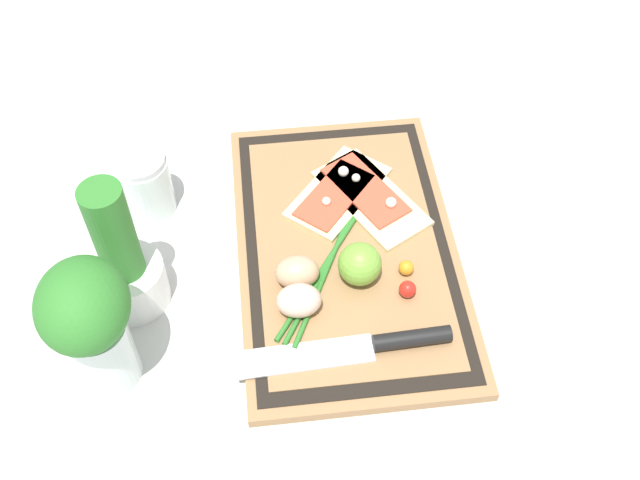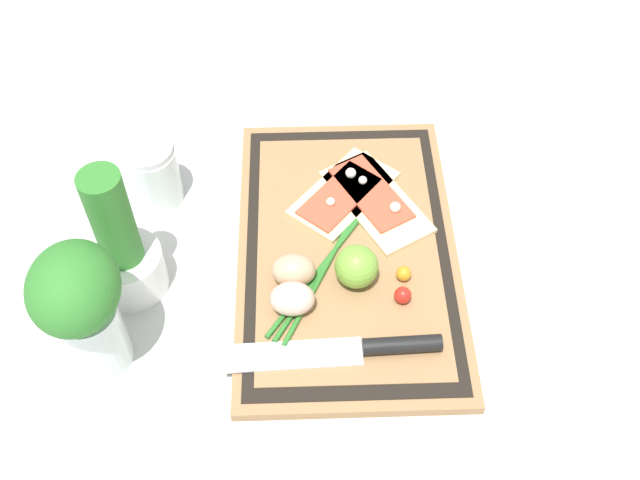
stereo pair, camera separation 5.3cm
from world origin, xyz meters
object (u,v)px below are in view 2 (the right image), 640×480
Objects in this scene: knife at (369,348)px; egg_brown at (294,270)px; cherry_tomato_yellow at (404,274)px; sauce_jar at (153,176)px; egg_pink at (292,299)px; herb_pot at (123,252)px; cherry_tomato_red at (403,295)px; lime at (356,266)px; pizza_slice_near at (375,199)px; pizza_slice_far at (343,194)px; herb_glass at (81,305)px.

knife is 0.15m from egg_brown.
sauce_jar is at bearing 63.45° from cherry_tomato_yellow.
egg_pink is 2.83× the size of cherry_tomato_yellow.
herb_pot is at bearing 87.82° from cherry_tomato_yellow.
cherry_tomato_red is 1.11× the size of cherry_tomato_yellow.
egg_brown is at bearing 89.18° from lime.
lime is 0.27× the size of herb_pot.
knife is 13.19× the size of cherry_tomato_yellow.
lime is at bearing 165.09° from pizza_slice_near.
pizza_slice_far is 0.26m from knife.
lime is at bearing -92.65° from herb_pot.
cherry_tomato_yellow is 0.37m from herb_pot.
cherry_tomato_yellow is (0.11, -0.05, 0.00)m from knife.
cherry_tomato_red is at bearing -80.92° from herb_glass.
egg_pink reaches higher than knife.
cherry_tomato_yellow is (-0.15, -0.07, 0.01)m from pizza_slice_far.
pizza_slice_far and cherry_tomato_red have the same top height.
lime is (0.04, -0.09, 0.01)m from egg_pink.
knife is at bearing -175.81° from pizza_slice_far.
herb_pot is (0.01, 0.22, 0.03)m from egg_brown.
egg_pink is at bearing 146.09° from pizza_slice_near.
herb_glass is (-0.11, 0.02, 0.05)m from herb_pot.
herb_pot is 0.17m from sauce_jar.
cherry_tomato_yellow is 0.42m from herb_glass.
lime is 0.31m from herb_pot.
sauce_jar is at bearing 46.03° from knife.
herb_glass is at bearing 167.71° from herb_pot.
pizza_slice_near is 3.42× the size of egg_brown.
sauce_jar is (0.03, 0.28, 0.02)m from pizza_slice_far.
herb_pot is at bearing 114.88° from pizza_slice_far.
herb_pot reaches higher than knife.
knife is 0.12m from cherry_tomato_yellow.
herb_pot is at bearing 87.35° from lime.
sauce_jar is (0.22, 0.20, 0.00)m from egg_pink.
pizza_slice_far is 3.11× the size of egg_brown.
sauce_jar is (0.29, 0.30, 0.02)m from knife.
egg_pink is at bearing 117.16° from lime.
pizza_slice_far is at bearing 74.72° from pizza_slice_near.
pizza_slice_near and cherry_tomato_red have the same top height.
herb_glass is (0.01, 0.34, 0.09)m from knife.
pizza_slice_far is at bearing 26.09° from cherry_tomato_yellow.
egg_brown reaches higher than cherry_tomato_yellow.
cherry_tomato_red is (-0.04, -0.06, -0.02)m from lime.
sauce_jar reaches higher than lime.
knife is at bearing -133.97° from sauce_jar.
cherry_tomato_yellow is at bearing -168.69° from pizza_slice_near.
pizza_slice_near is at bearing -14.91° from lime.
cherry_tomato_red is at bearing -172.55° from pizza_slice_near.
egg_brown reaches higher than cherry_tomato_red.
knife is 0.11m from lime.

